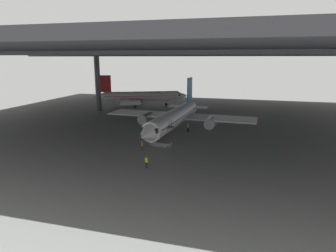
% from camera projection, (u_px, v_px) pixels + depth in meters
% --- Properties ---
extents(ground_plane, '(110.00, 110.00, 0.00)m').
position_uv_depth(ground_plane, '(173.00, 134.00, 58.44)').
color(ground_plane, slate).
extents(hangar_structure, '(121.00, 99.00, 17.05)m').
position_uv_depth(hangar_structure, '(188.00, 50.00, 67.65)').
color(hangar_structure, '#4C4F54').
rests_on(hangar_structure, ground_plane).
extents(airplane_main, '(31.22, 32.33, 10.30)m').
position_uv_depth(airplane_main, '(175.00, 117.00, 58.13)').
color(airplane_main, white).
rests_on(airplane_main, ground_plane).
extents(boarding_stairs, '(4.03, 1.71, 4.42)m').
position_uv_depth(boarding_stairs, '(162.00, 142.00, 50.23)').
color(boarding_stairs, slate).
rests_on(boarding_stairs, ground_plane).
extents(crew_worker_near_nose, '(0.52, 0.33, 1.71)m').
position_uv_depth(crew_worker_near_nose, '(146.00, 161.00, 39.96)').
color(crew_worker_near_nose, '#232838').
rests_on(crew_worker_near_nose, ground_plane).
extents(crew_worker_by_stairs, '(0.39, 0.46, 1.75)m').
position_uv_depth(crew_worker_by_stairs, '(142.00, 145.00, 47.43)').
color(crew_worker_by_stairs, '#232838').
rests_on(crew_worker_by_stairs, ground_plane).
extents(airplane_distant, '(28.25, 28.28, 9.62)m').
position_uv_depth(airplane_distant, '(140.00, 96.00, 90.48)').
color(airplane_distant, white).
rests_on(airplane_distant, ground_plane).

